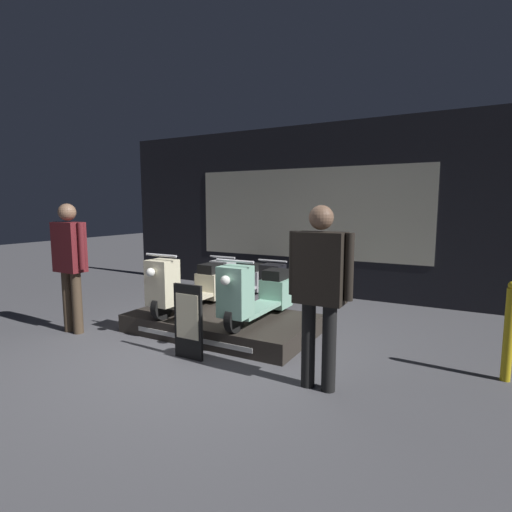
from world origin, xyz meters
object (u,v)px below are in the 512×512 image
object	(u,v)px
scooter_backrow_0	(239,280)
scooter_backrow_1	(286,285)
scooter_display_right	(257,294)
person_left_browsing	(70,257)
price_sign_board	(188,321)
person_right_browsing	(320,282)
scooter_display_left	(188,286)
street_bollard	(509,332)

from	to	relation	value
scooter_backrow_0	scooter_backrow_1	distance (m)	0.94
scooter_display_right	person_left_browsing	size ratio (longest dim) A/B	0.88
scooter_backrow_0	person_left_browsing	size ratio (longest dim) A/B	0.88
person_left_browsing	price_sign_board	xyz separation A→B (m)	(1.95, 0.00, -0.59)
scooter_display_right	person_right_browsing	xyz separation A→B (m)	(1.17, -0.96, 0.44)
price_sign_board	scooter_display_left	bearing A→B (deg)	128.03
scooter_backrow_0	person_right_browsing	xyz separation A→B (m)	(2.51, -2.72, 0.68)
scooter_display_left	person_left_browsing	distance (m)	1.60
person_right_browsing	street_bollard	bearing A→B (deg)	33.69
scooter_display_left	price_sign_board	xyz separation A→B (m)	(0.75, -0.96, -0.16)
scooter_backrow_0	scooter_backrow_1	world-z (taller)	same
scooter_display_right	scooter_backrow_0	world-z (taller)	scooter_display_right
scooter_backrow_1	person_right_browsing	world-z (taller)	person_right_browsing
scooter_display_left	street_bollard	size ratio (longest dim) A/B	1.54
price_sign_board	street_bollard	distance (m)	3.25
street_bollard	scooter_backrow_1	bearing A→B (deg)	151.69
scooter_display_right	person_left_browsing	xyz separation A→B (m)	(-2.31, -0.96, 0.44)
person_left_browsing	price_sign_board	bearing A→B (deg)	0.08
scooter_display_left	scooter_display_right	distance (m)	1.10
person_left_browsing	scooter_display_left	bearing A→B (deg)	38.46
person_right_browsing	scooter_backrow_1	bearing A→B (deg)	119.86
scooter_backrow_0	street_bollard	size ratio (longest dim) A/B	1.54
person_left_browsing	scooter_backrow_1	bearing A→B (deg)	54.87
scooter_display_right	scooter_backrow_1	world-z (taller)	scooter_display_right
scooter_backrow_1	price_sign_board	bearing A→B (deg)	-89.17
person_right_browsing	scooter_display_left	bearing A→B (deg)	157.12
person_left_browsing	price_sign_board	distance (m)	2.04
scooter_backrow_0	scooter_backrow_1	xyz separation A→B (m)	(0.94, 0.00, 0.00)
scooter_display_right	street_bollard	bearing A→B (deg)	1.71
scooter_display_left	person_left_browsing	world-z (taller)	person_left_browsing
scooter_backrow_1	price_sign_board	xyz separation A→B (m)	(0.04, -2.72, 0.08)
scooter_display_right	street_bollard	distance (m)	2.74
scooter_display_right	person_right_browsing	bearing A→B (deg)	-39.28
street_bollard	scooter_display_left	bearing A→B (deg)	-178.78
scooter_backrow_0	price_sign_board	distance (m)	2.89
scooter_display_left	person_right_browsing	world-z (taller)	person_right_browsing
scooter_display_left	person_right_browsing	xyz separation A→B (m)	(2.27, -0.96, 0.44)
scooter_display_right	street_bollard	world-z (taller)	scooter_display_right
price_sign_board	scooter_backrow_1	bearing A→B (deg)	90.83
scooter_display_left	street_bollard	bearing A→B (deg)	1.22
scooter_backrow_0	street_bollard	bearing A→B (deg)	-22.47
scooter_display_right	street_bollard	xyz separation A→B (m)	(2.73, 0.08, -0.09)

